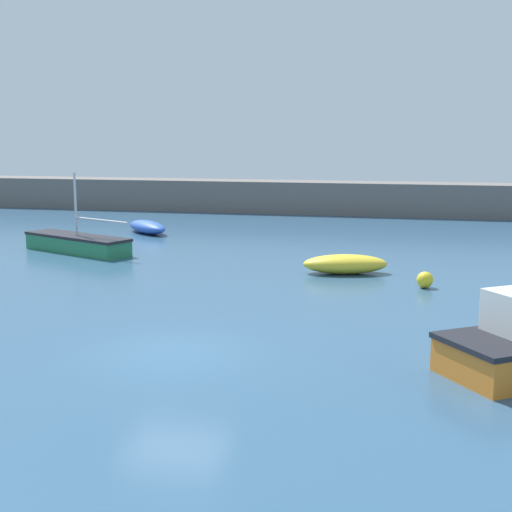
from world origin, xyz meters
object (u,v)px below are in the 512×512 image
(rowboat_white_midwater, at_px, (147,227))
(mooring_buoy_yellow, at_px, (425,280))
(rowboat_blue_near, at_px, (345,264))
(sailboat_short_mast, at_px, (77,243))

(rowboat_white_midwater, relative_size, mooring_buoy_yellow, 6.06)
(rowboat_blue_near, bearing_deg, mooring_buoy_yellow, 132.25)
(rowboat_white_midwater, height_order, rowboat_blue_near, rowboat_blue_near)
(sailboat_short_mast, relative_size, mooring_buoy_yellow, 10.58)
(sailboat_short_mast, height_order, mooring_buoy_yellow, sailboat_short_mast)
(sailboat_short_mast, bearing_deg, rowboat_white_midwater, -71.50)
(rowboat_white_midwater, xyz_separation_m, mooring_buoy_yellow, (14.31, -10.65, -0.06))
(rowboat_blue_near, xyz_separation_m, sailboat_short_mast, (-12.05, 2.17, 0.04))
(sailboat_short_mast, bearing_deg, mooring_buoy_yellow, -171.09)
(rowboat_blue_near, xyz_separation_m, mooring_buoy_yellow, (2.91, -1.91, -0.08))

